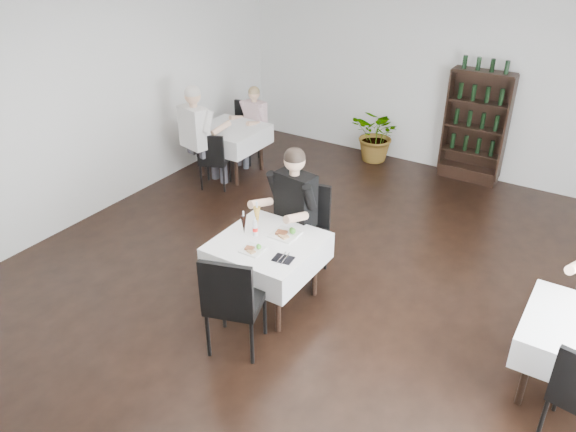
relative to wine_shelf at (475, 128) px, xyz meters
The scene contains 18 objects.
room_shell 4.40m from the wine_shelf, 97.92° to the right, with size 9.00×9.00×9.00m.
wine_shelf is the anchor object (origin of this frame).
main_table 4.41m from the wine_shelf, 101.78° to the right, with size 1.03×1.03×0.77m.
left_table 3.77m from the wine_shelf, 151.20° to the right, with size 0.98×0.98×0.77m.
potted_tree 1.58m from the wine_shelf, behind, with size 0.83×0.72×0.93m, color #205B1F.
main_chair_far 3.71m from the wine_shelf, 103.54° to the right, with size 0.58×0.58×1.09m.
main_chair_near 5.20m from the wine_shelf, 98.13° to the right, with size 0.63×0.64×1.10m.
left_chair_far 3.68m from the wine_shelf, 160.35° to the right, with size 0.53×0.54×0.98m.
left_chair_near 4.01m from the wine_shelf, 142.65° to the right, with size 0.54×0.54×0.90m.
diner_main 3.91m from the wine_shelf, 104.16° to the right, with size 0.64×0.66×1.59m.
diner_left_far 3.50m from the wine_shelf, 158.23° to the right, with size 0.53×0.55×1.29m.
diner_left_near 4.17m from the wine_shelf, 143.70° to the right, with size 0.66×0.70×1.60m.
plate_far 4.20m from the wine_shelf, 100.97° to the right, with size 0.27×0.27×0.09m.
plate_near 4.64m from the wine_shelf, 101.40° to the right, with size 0.22×0.22×0.07m.
pilsner_dark 4.49m from the wine_shelf, 105.39° to the right, with size 0.06×0.06×0.27m.
pilsner_lager 4.32m from the wine_shelf, 105.19° to the right, with size 0.08×0.08×0.33m.
coke_bottle 4.42m from the wine_shelf, 104.00° to the right, with size 0.06×0.06×0.22m.
napkin_cutlery 4.55m from the wine_shelf, 97.27° to the right, with size 0.21×0.22×0.02m.
Camera 1 is at (2.53, -4.08, 3.82)m, focal length 35.00 mm.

